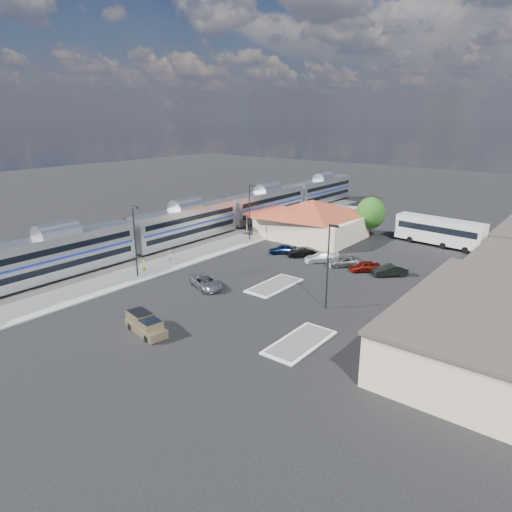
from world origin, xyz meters
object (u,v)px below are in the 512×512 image
Objects in this scene: station_depot at (311,218)px; suv at (206,283)px; pickup_truck at (146,325)px; coach_bus at (439,230)px.

suv is at bearing -84.34° from station_depot.
suv is (-3.66, 11.63, -0.12)m from pickup_truck.
suv is at bearing 28.23° from pickup_truck.
coach_bus reaches higher than pickup_truck.
coach_bus is at bearing -2.40° from suv.
pickup_truck is (6.38, -39.06, -2.32)m from station_depot.
coach_bus is (15.39, 35.09, 1.73)m from suv.
coach_bus is (18.11, 7.65, -0.71)m from station_depot.
pickup_truck is 12.20m from suv.
suv is at bearing 162.43° from coach_bus.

